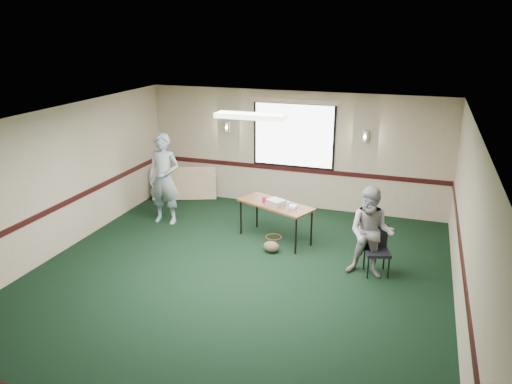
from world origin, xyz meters
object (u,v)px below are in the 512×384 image
(folding_table, at_px, (275,206))
(person_right, at_px, (371,233))
(conference_chair, at_px, (376,246))
(person_left, at_px, (164,179))
(projector, at_px, (276,202))

(folding_table, height_order, person_right, person_right)
(folding_table, distance_m, person_right, 2.15)
(conference_chair, relative_size, person_right, 0.53)
(person_left, bearing_deg, projector, -6.43)
(projector, bearing_deg, person_left, -157.27)
(folding_table, xyz_separation_m, conference_chair, (2.03, -0.74, -0.22))
(conference_chair, xyz_separation_m, person_right, (-0.10, -0.18, 0.30))
(person_right, bearing_deg, projector, 158.81)
(folding_table, bearing_deg, conference_chair, 3.29)
(projector, height_order, person_right, person_right)
(person_left, xyz_separation_m, person_right, (4.45, -1.07, -0.19))
(folding_table, bearing_deg, person_right, -2.20)
(projector, xyz_separation_m, conference_chair, (2.01, -0.68, -0.33))
(person_left, height_order, person_right, person_left)
(conference_chair, height_order, person_left, person_left)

